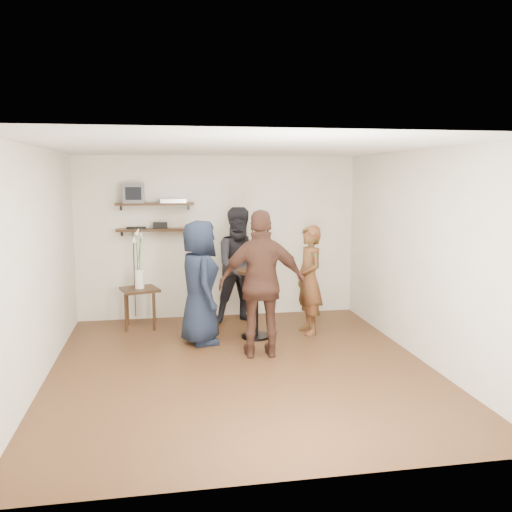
% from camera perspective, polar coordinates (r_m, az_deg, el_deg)
% --- Properties ---
extents(room, '(4.58, 5.08, 2.68)m').
position_cam_1_polar(room, '(6.32, -1.58, -0.47)').
color(room, '#402814').
rests_on(room, ground).
extents(shelf_upper, '(1.20, 0.25, 0.04)m').
position_cam_1_polar(shelf_upper, '(8.57, -10.60, 5.41)').
color(shelf_upper, black).
rests_on(shelf_upper, room).
extents(shelf_lower, '(1.20, 0.25, 0.04)m').
position_cam_1_polar(shelf_lower, '(8.60, -10.53, 2.74)').
color(shelf_lower, black).
rests_on(shelf_lower, room).
extents(crt_monitor, '(0.32, 0.30, 0.30)m').
position_cam_1_polar(crt_monitor, '(8.57, -12.75, 6.46)').
color(crt_monitor, '#59595B').
rests_on(crt_monitor, shelf_upper).
extents(dvd_deck, '(0.40, 0.24, 0.06)m').
position_cam_1_polar(dvd_deck, '(8.57, -8.72, 5.77)').
color(dvd_deck, silver).
rests_on(dvd_deck, shelf_upper).
extents(radio, '(0.22, 0.10, 0.10)m').
position_cam_1_polar(radio, '(8.59, -10.04, 3.20)').
color(radio, black).
rests_on(radio, shelf_lower).
extents(power_strip, '(0.30, 0.05, 0.03)m').
position_cam_1_polar(power_strip, '(8.65, -12.50, 2.94)').
color(power_strip, black).
rests_on(power_strip, shelf_lower).
extents(side_table, '(0.63, 0.63, 0.61)m').
position_cam_1_polar(side_table, '(8.35, -12.12, -4.01)').
color(side_table, black).
rests_on(side_table, room).
extents(vase_lilies, '(0.19, 0.19, 0.93)m').
position_cam_1_polar(vase_lilies, '(8.28, -12.21, -1.35)').
color(vase_lilies, white).
rests_on(vase_lilies, side_table).
extents(drinks_table, '(0.54, 0.54, 0.98)m').
position_cam_1_polar(drinks_table, '(7.65, -0.02, -4.03)').
color(drinks_table, black).
rests_on(drinks_table, room).
extents(wine_glass_fl, '(0.06, 0.06, 0.19)m').
position_cam_1_polar(wine_glass_fl, '(7.51, -0.47, -0.54)').
color(wine_glass_fl, silver).
rests_on(wine_glass_fl, drinks_table).
extents(wine_glass_fr, '(0.07, 0.07, 0.22)m').
position_cam_1_polar(wine_glass_fr, '(7.54, 0.42, -0.35)').
color(wine_glass_fr, silver).
rests_on(wine_glass_fr, drinks_table).
extents(wine_glass_bl, '(0.07, 0.07, 0.21)m').
position_cam_1_polar(wine_glass_bl, '(7.62, -0.38, -0.34)').
color(wine_glass_bl, silver).
rests_on(wine_glass_bl, drinks_table).
extents(wine_glass_br, '(0.07, 0.07, 0.21)m').
position_cam_1_polar(wine_glass_br, '(7.60, 0.19, -0.33)').
color(wine_glass_br, silver).
rests_on(wine_glass_br, drinks_table).
extents(person_plaid, '(0.44, 0.62, 1.58)m').
position_cam_1_polar(person_plaid, '(7.88, 5.61, -2.51)').
color(person_plaid, maroon).
rests_on(person_plaid, room).
extents(person_dark, '(0.95, 0.78, 1.81)m').
position_cam_1_polar(person_dark, '(8.37, -1.55, -1.04)').
color(person_dark, black).
rests_on(person_dark, room).
extents(person_navy, '(0.66, 0.90, 1.69)m').
position_cam_1_polar(person_navy, '(7.40, -5.96, -2.78)').
color(person_navy, black).
rests_on(person_navy, room).
extents(person_brown, '(1.12, 0.53, 1.87)m').
position_cam_1_polar(person_brown, '(6.81, 0.67, -2.97)').
color(person_brown, '#41251B').
rests_on(person_brown, room).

